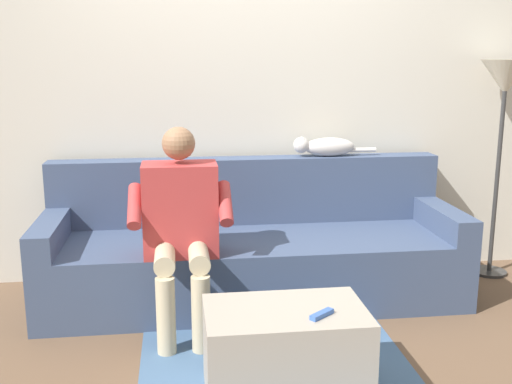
% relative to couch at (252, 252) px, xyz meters
% --- Properties ---
extents(ground_plane, '(8.00, 8.00, 0.00)m').
position_rel_couch_xyz_m(ground_plane, '(0.00, 0.75, -0.29)').
color(ground_plane, brown).
extents(back_wall, '(4.65, 0.06, 2.42)m').
position_rel_couch_xyz_m(back_wall, '(0.00, -0.46, 0.92)').
color(back_wall, beige).
rests_on(back_wall, ground).
extents(couch, '(2.59, 0.85, 0.85)m').
position_rel_couch_xyz_m(couch, '(0.00, 0.00, 0.00)').
color(couch, '#3D4C6B').
rests_on(couch, ground).
extents(coffee_table, '(0.72, 0.46, 0.41)m').
position_rel_couch_xyz_m(coffee_table, '(0.00, 1.21, -0.08)').
color(coffee_table, '#A89E8E').
rests_on(coffee_table, ground).
extents(person_solo_seated, '(0.57, 0.56, 1.14)m').
position_rel_couch_xyz_m(person_solo_seated, '(0.45, 0.42, 0.34)').
color(person_solo_seated, '#B23838').
rests_on(person_solo_seated, ground).
extents(cat_on_backrest, '(0.57, 0.13, 0.14)m').
position_rel_couch_xyz_m(cat_on_backrest, '(-0.53, -0.28, 0.63)').
color(cat_on_backrest, silver).
rests_on(cat_on_backrest, couch).
extents(remote_blue, '(0.12, 0.11, 0.02)m').
position_rel_couch_xyz_m(remote_blue, '(-0.14, 1.30, 0.14)').
color(remote_blue, '#3860B7').
rests_on(remote_blue, coffee_table).
extents(floor_rug, '(1.34, 1.64, 0.01)m').
position_rel_couch_xyz_m(floor_rug, '(0.00, 1.06, -0.29)').
color(floor_rug, '#426084').
rests_on(floor_rug, ground).
extents(floor_lamp, '(0.34, 0.34, 1.49)m').
position_rel_couch_xyz_m(floor_lamp, '(-1.73, -0.18, 1.00)').
color(floor_lamp, '#2D2D2D').
rests_on(floor_lamp, ground).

